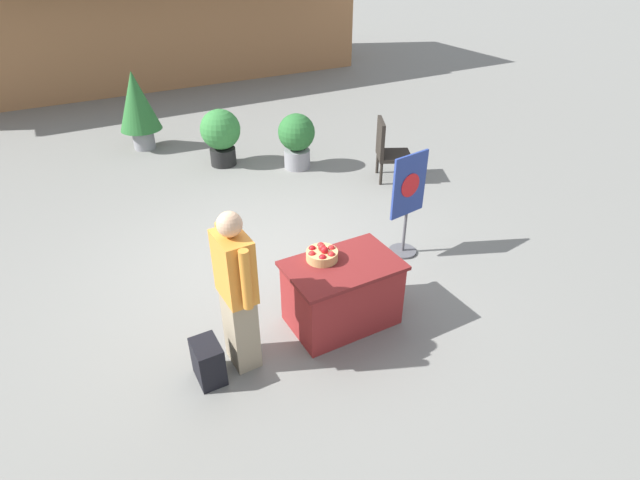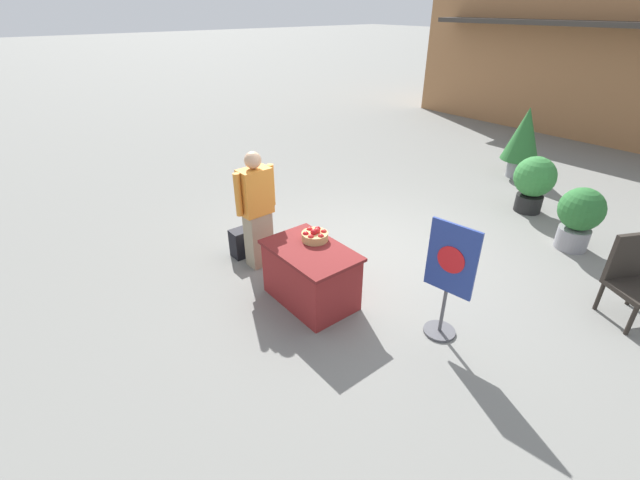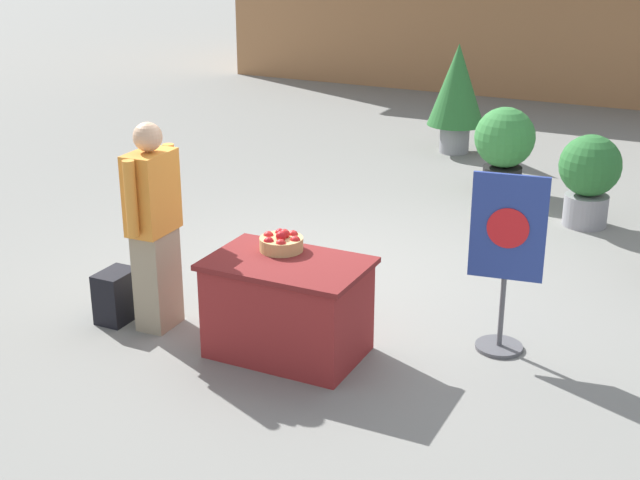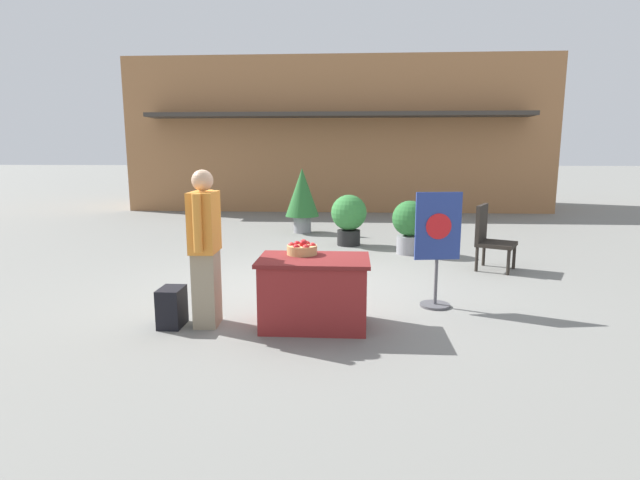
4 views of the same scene
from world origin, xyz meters
The scene contains 10 objects.
ground_plane centered at (0.00, 0.00, 0.00)m, with size 120.00×120.00×0.00m, color slate.
display_table centered at (0.26, -1.38, 0.37)m, with size 1.16×0.76×0.74m.
apple_basket centered at (0.12, -1.21, 0.81)m, with size 0.33×0.33×0.16m.
person_visitor centered at (-0.88, -1.42, 0.85)m, with size 0.27×0.61×1.66m.
backpack centered at (-1.25, -1.49, 0.21)m, with size 0.24×0.34×0.42m.
poster_board centered at (1.67, -0.62, 0.74)m, with size 0.54×0.36×1.38m.
patio_chair centered at (2.83, 1.38, 0.54)m, with size 0.74×0.74×1.02m.
potted_plant_far_left centered at (1.72, 2.55, 0.55)m, with size 0.64×0.64×0.97m.
potted_plant_far_right centered at (-0.46, 4.81, 0.87)m, with size 0.77×0.77×1.47m.
potted_plant_near_right centered at (0.61, 3.31, 0.58)m, with size 0.70×0.70×1.01m.
Camera 1 is at (-1.96, -4.91, 3.62)m, focal length 28.00 mm.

